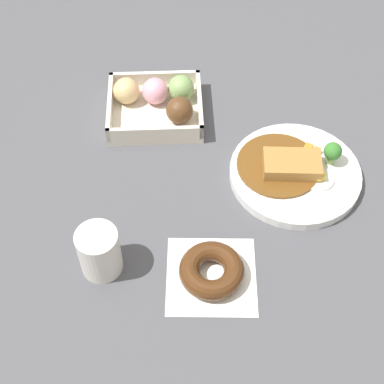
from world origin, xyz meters
The scene contains 5 objects.
ground_plane centered at (0.00, 0.00, 0.00)m, with size 1.60×1.60×0.00m, color #4C4C51.
curry_plate centered at (-0.08, 0.02, 0.01)m, with size 0.24×0.24×0.06m.
donut_box centered at (0.16, -0.16, 0.03)m, with size 0.18×0.16×0.06m.
chocolate_ring_donut centered at (0.08, 0.22, 0.02)m, with size 0.15×0.15×0.04m.
coffee_mug centered at (0.26, 0.20, 0.04)m, with size 0.07×0.07×0.09m, color silver.
Camera 1 is at (0.13, 0.68, 0.81)m, focal length 53.71 mm.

